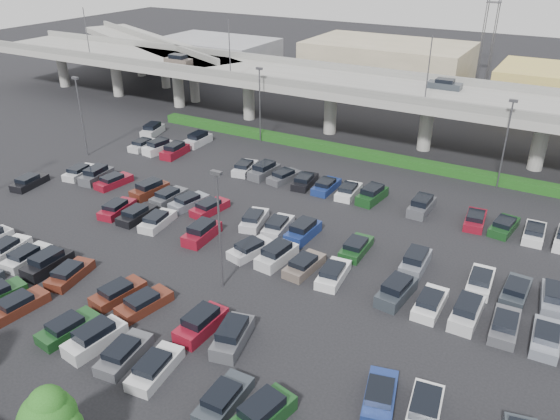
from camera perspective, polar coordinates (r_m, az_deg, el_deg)
ground at (r=51.47m, az=-0.87°, el=-3.53°), size 280.00×280.00×0.00m
overpass at (r=76.27m, az=11.50°, el=11.81°), size 150.00×13.00×15.80m
on_ramp at (r=112.10m, az=-13.25°, el=16.27°), size 50.93×30.13×8.80m
hedge at (r=71.81m, az=9.36°, el=5.67°), size 66.00×1.60×1.10m
tree_row at (r=33.54m, az=-24.76°, el=-18.34°), size 65.07×3.66×5.94m
parked_cars at (r=48.77m, az=-3.09°, el=-4.59°), size 63.33×41.70×1.67m
light_poles at (r=52.21m, az=-3.71°, el=4.51°), size 66.90×48.38×10.30m
distant_buildings at (r=102.97m, az=23.80°, el=12.09°), size 138.00×24.00×9.00m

